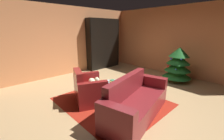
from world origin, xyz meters
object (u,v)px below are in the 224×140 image
(armchair_red, at_px, (89,90))
(decorated_tree, at_px, (178,64))
(coffee_table, at_px, (113,86))
(bookshelf_unit, at_px, (106,44))
(book_stack_on_table, at_px, (113,82))
(couch_red, at_px, (136,103))
(bottle_on_table, at_px, (118,84))

(armchair_red, bearing_deg, decorated_tree, 73.95)
(coffee_table, bearing_deg, bookshelf_unit, 142.06)
(coffee_table, bearing_deg, book_stack_on_table, 113.49)
(couch_red, distance_m, decorated_tree, 2.85)
(couch_red, relative_size, book_stack_on_table, 9.67)
(bottle_on_table, bearing_deg, bookshelf_unit, 143.87)
(bookshelf_unit, bearing_deg, book_stack_on_table, -37.79)
(bookshelf_unit, xyz_separation_m, coffee_table, (2.79, -2.18, -0.71))
(book_stack_on_table, relative_size, decorated_tree, 0.18)
(bookshelf_unit, distance_m, couch_red, 4.39)
(bookshelf_unit, distance_m, armchair_red, 3.68)
(armchair_red, height_order, couch_red, couch_red)
(book_stack_on_table, bearing_deg, couch_red, -9.34)
(bottle_on_table, xyz_separation_m, decorated_tree, (0.31, 2.70, 0.09))
(coffee_table, height_order, decorated_tree, decorated_tree)
(book_stack_on_table, xyz_separation_m, decorated_tree, (0.53, 2.67, 0.13))
(book_stack_on_table, distance_m, bottle_on_table, 0.23)
(decorated_tree, bearing_deg, book_stack_on_table, -101.22)
(bookshelf_unit, xyz_separation_m, couch_red, (3.65, -2.30, -0.82))
(armchair_red, height_order, book_stack_on_table, armchair_red)
(bottle_on_table, bearing_deg, decorated_tree, 83.48)
(couch_red, height_order, coffee_table, couch_red)
(armchair_red, xyz_separation_m, book_stack_on_table, (0.39, 0.51, 0.19))
(couch_red, distance_m, bottle_on_table, 0.69)
(coffee_table, distance_m, bottle_on_table, 0.25)
(armchair_red, distance_m, book_stack_on_table, 0.67)
(couch_red, xyz_separation_m, decorated_tree, (-0.34, 2.81, 0.32))
(armchair_red, relative_size, decorated_tree, 0.93)
(bookshelf_unit, relative_size, couch_red, 1.09)
(couch_red, relative_size, decorated_tree, 1.70)
(decorated_tree, bearing_deg, coffee_table, -101.00)
(book_stack_on_table, height_order, decorated_tree, decorated_tree)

